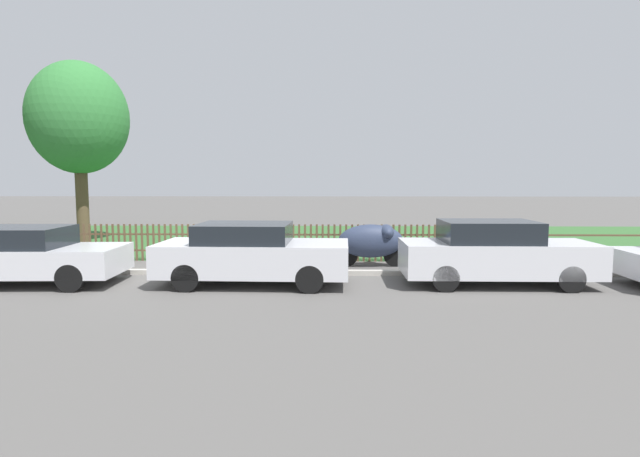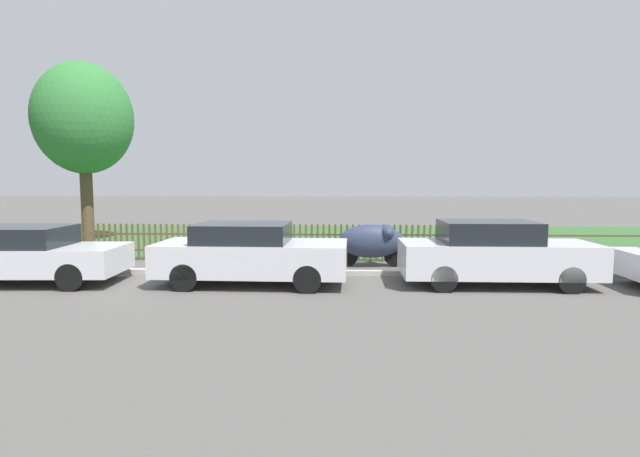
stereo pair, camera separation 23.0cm
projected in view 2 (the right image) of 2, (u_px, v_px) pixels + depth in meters
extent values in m
plane|color=#565451|center=(195.00, 275.00, 12.47)|extent=(120.00, 120.00, 0.00)
cube|color=#B2ADA3|center=(196.00, 272.00, 12.57)|extent=(42.00, 0.20, 0.12)
cube|color=#33602D|center=(250.00, 238.00, 20.17)|extent=(42.00, 11.11, 0.01)
cube|color=brown|center=(216.00, 250.00, 14.64)|extent=(42.00, 0.03, 0.05)
cube|color=brown|center=(216.00, 234.00, 14.60)|extent=(42.00, 0.03, 0.05)
cube|color=brown|center=(3.00, 241.00, 14.84)|extent=(0.06, 0.03, 1.08)
cube|color=brown|center=(9.00, 241.00, 14.84)|extent=(0.06, 0.03, 1.08)
cube|color=brown|center=(14.00, 241.00, 14.83)|extent=(0.06, 0.03, 1.08)
cube|color=brown|center=(20.00, 241.00, 14.82)|extent=(0.06, 0.03, 1.08)
cube|color=brown|center=(25.00, 241.00, 14.82)|extent=(0.06, 0.03, 1.08)
cube|color=brown|center=(31.00, 241.00, 14.81)|extent=(0.06, 0.03, 1.08)
cube|color=brown|center=(37.00, 242.00, 14.80)|extent=(0.06, 0.03, 1.08)
cube|color=brown|center=(42.00, 242.00, 14.80)|extent=(0.06, 0.03, 1.08)
cube|color=brown|center=(48.00, 242.00, 14.79)|extent=(0.06, 0.03, 1.08)
cube|color=brown|center=(54.00, 242.00, 14.78)|extent=(0.06, 0.03, 1.08)
cube|color=brown|center=(59.00, 242.00, 14.78)|extent=(0.06, 0.03, 1.08)
cube|color=brown|center=(65.00, 242.00, 14.77)|extent=(0.06, 0.03, 1.08)
cube|color=brown|center=(70.00, 242.00, 14.76)|extent=(0.06, 0.03, 1.08)
cube|color=brown|center=(76.00, 242.00, 14.76)|extent=(0.06, 0.03, 1.08)
cube|color=brown|center=(82.00, 242.00, 14.75)|extent=(0.06, 0.03, 1.08)
cube|color=brown|center=(87.00, 242.00, 14.74)|extent=(0.06, 0.03, 1.08)
cube|color=brown|center=(93.00, 242.00, 14.74)|extent=(0.06, 0.03, 1.08)
cube|color=brown|center=(99.00, 242.00, 14.73)|extent=(0.06, 0.03, 1.08)
cube|color=brown|center=(104.00, 242.00, 14.72)|extent=(0.06, 0.03, 1.08)
cube|color=brown|center=(110.00, 242.00, 14.72)|extent=(0.06, 0.03, 1.08)
cube|color=brown|center=(116.00, 242.00, 14.71)|extent=(0.06, 0.03, 1.08)
cube|color=brown|center=(121.00, 242.00, 14.70)|extent=(0.06, 0.03, 1.08)
cube|color=brown|center=(127.00, 242.00, 14.70)|extent=(0.06, 0.03, 1.08)
cube|color=brown|center=(133.00, 242.00, 14.69)|extent=(0.06, 0.03, 1.08)
cube|color=brown|center=(138.00, 242.00, 14.68)|extent=(0.06, 0.03, 1.08)
cube|color=brown|center=(144.00, 242.00, 14.68)|extent=(0.06, 0.03, 1.08)
cube|color=brown|center=(150.00, 242.00, 14.67)|extent=(0.06, 0.03, 1.08)
cube|color=brown|center=(156.00, 242.00, 14.66)|extent=(0.06, 0.03, 1.08)
cube|color=brown|center=(161.00, 242.00, 14.66)|extent=(0.06, 0.03, 1.08)
cube|color=brown|center=(167.00, 242.00, 14.65)|extent=(0.06, 0.03, 1.08)
cube|color=brown|center=(173.00, 242.00, 14.64)|extent=(0.06, 0.03, 1.08)
cube|color=brown|center=(178.00, 242.00, 14.64)|extent=(0.06, 0.03, 1.08)
cube|color=brown|center=(184.00, 242.00, 14.63)|extent=(0.06, 0.03, 1.08)
cube|color=brown|center=(190.00, 242.00, 14.63)|extent=(0.06, 0.03, 1.08)
cube|color=brown|center=(196.00, 242.00, 14.62)|extent=(0.06, 0.03, 1.08)
cube|color=brown|center=(201.00, 242.00, 14.61)|extent=(0.06, 0.03, 1.08)
cube|color=brown|center=(207.00, 242.00, 14.61)|extent=(0.06, 0.03, 1.08)
cube|color=brown|center=(213.00, 242.00, 14.60)|extent=(0.06, 0.03, 1.08)
cube|color=brown|center=(219.00, 242.00, 14.59)|extent=(0.06, 0.03, 1.08)
cube|color=brown|center=(225.00, 242.00, 14.59)|extent=(0.06, 0.03, 1.08)
cube|color=brown|center=(230.00, 242.00, 14.58)|extent=(0.06, 0.03, 1.08)
cube|color=brown|center=(236.00, 242.00, 14.57)|extent=(0.06, 0.03, 1.08)
cube|color=brown|center=(242.00, 243.00, 14.57)|extent=(0.06, 0.03, 1.08)
cube|color=brown|center=(248.00, 243.00, 14.56)|extent=(0.06, 0.03, 1.08)
cube|color=brown|center=(253.00, 243.00, 14.55)|extent=(0.06, 0.03, 1.08)
cube|color=brown|center=(259.00, 243.00, 14.55)|extent=(0.06, 0.03, 1.08)
cube|color=brown|center=(265.00, 243.00, 14.54)|extent=(0.06, 0.03, 1.08)
cube|color=brown|center=(271.00, 243.00, 14.53)|extent=(0.06, 0.03, 1.08)
cube|color=brown|center=(277.00, 243.00, 14.53)|extent=(0.06, 0.03, 1.08)
cube|color=brown|center=(283.00, 243.00, 14.52)|extent=(0.06, 0.03, 1.08)
cube|color=brown|center=(288.00, 243.00, 14.51)|extent=(0.06, 0.03, 1.08)
cube|color=brown|center=(294.00, 243.00, 14.51)|extent=(0.06, 0.03, 1.08)
cube|color=brown|center=(300.00, 243.00, 14.50)|extent=(0.06, 0.03, 1.08)
cube|color=brown|center=(306.00, 243.00, 14.49)|extent=(0.06, 0.03, 1.08)
cube|color=brown|center=(312.00, 243.00, 14.49)|extent=(0.06, 0.03, 1.08)
cube|color=brown|center=(318.00, 243.00, 14.48)|extent=(0.06, 0.03, 1.08)
cube|color=brown|center=(324.00, 243.00, 14.47)|extent=(0.06, 0.03, 1.08)
cube|color=brown|center=(329.00, 243.00, 14.47)|extent=(0.06, 0.03, 1.08)
cube|color=brown|center=(335.00, 243.00, 14.46)|extent=(0.06, 0.03, 1.08)
cube|color=brown|center=(341.00, 243.00, 14.45)|extent=(0.06, 0.03, 1.08)
cube|color=brown|center=(347.00, 243.00, 14.45)|extent=(0.06, 0.03, 1.08)
cube|color=brown|center=(353.00, 243.00, 14.44)|extent=(0.06, 0.03, 1.08)
cube|color=brown|center=(359.00, 243.00, 14.43)|extent=(0.06, 0.03, 1.08)
cube|color=brown|center=(365.00, 243.00, 14.43)|extent=(0.06, 0.03, 1.08)
cube|color=brown|center=(371.00, 243.00, 14.42)|extent=(0.06, 0.03, 1.08)
cube|color=brown|center=(377.00, 243.00, 14.41)|extent=(0.06, 0.03, 1.08)
cube|color=brown|center=(382.00, 243.00, 14.41)|extent=(0.06, 0.03, 1.08)
cube|color=brown|center=(388.00, 243.00, 14.40)|extent=(0.06, 0.03, 1.08)
cube|color=brown|center=(394.00, 243.00, 14.39)|extent=(0.06, 0.03, 1.08)
cube|color=brown|center=(400.00, 243.00, 14.39)|extent=(0.06, 0.03, 1.08)
cube|color=brown|center=(406.00, 243.00, 14.38)|extent=(0.06, 0.03, 1.08)
cube|color=brown|center=(412.00, 243.00, 14.38)|extent=(0.06, 0.03, 1.08)
cube|color=brown|center=(418.00, 243.00, 14.37)|extent=(0.06, 0.03, 1.08)
cube|color=brown|center=(424.00, 243.00, 14.36)|extent=(0.06, 0.03, 1.08)
cube|color=brown|center=(430.00, 243.00, 14.36)|extent=(0.06, 0.03, 1.08)
cube|color=brown|center=(436.00, 243.00, 14.35)|extent=(0.06, 0.03, 1.08)
cube|color=brown|center=(442.00, 243.00, 14.34)|extent=(0.06, 0.03, 1.08)
cube|color=brown|center=(448.00, 244.00, 14.34)|extent=(0.06, 0.03, 1.08)
cube|color=silver|center=(32.00, 259.00, 11.37)|extent=(4.10, 1.91, 0.61)
cube|color=black|center=(22.00, 236.00, 11.32)|extent=(2.00, 1.65, 0.45)
cylinder|color=black|center=(103.00, 265.00, 12.20)|extent=(0.60, 0.16, 0.60)
cylinder|color=black|center=(70.00, 277.00, 10.59)|extent=(0.60, 0.16, 0.60)
cylinder|color=black|center=(1.00, 265.00, 12.19)|extent=(0.60, 0.16, 0.60)
cube|color=silver|center=(253.00, 258.00, 11.28)|extent=(4.29, 1.92, 0.71)
cube|color=black|center=(243.00, 233.00, 11.24)|extent=(2.08, 1.68, 0.43)
cylinder|color=black|center=(314.00, 266.00, 12.05)|extent=(0.60, 0.16, 0.59)
cylinder|color=black|center=(307.00, 279.00, 10.40)|extent=(0.60, 0.16, 0.59)
cylinder|color=black|center=(207.00, 264.00, 12.23)|extent=(0.60, 0.16, 0.59)
cylinder|color=black|center=(184.00, 278.00, 10.57)|extent=(0.60, 0.16, 0.59)
cube|color=silver|center=(497.00, 259.00, 11.14)|extent=(4.24, 1.68, 0.73)
cube|color=black|center=(488.00, 232.00, 11.09)|extent=(2.04, 1.51, 0.48)
cylinder|color=black|center=(542.00, 267.00, 11.87)|extent=(0.57, 0.14, 0.57)
cylinder|color=black|center=(571.00, 280.00, 10.36)|extent=(0.57, 0.14, 0.57)
cylinder|color=black|center=(431.00, 267.00, 11.99)|extent=(0.57, 0.14, 0.57)
cylinder|color=black|center=(444.00, 279.00, 10.47)|extent=(0.57, 0.14, 0.57)
cylinder|color=black|center=(396.00, 255.00, 13.59)|extent=(0.64, 0.13, 0.64)
cylinder|color=black|center=(346.00, 255.00, 13.59)|extent=(0.64, 0.13, 0.64)
ellipsoid|color=#2D3851|center=(371.00, 241.00, 13.55)|extent=(1.80, 0.74, 0.91)
ellipsoid|color=#2D3851|center=(387.00, 232.00, 13.53)|extent=(0.45, 0.86, 0.42)
cylinder|color=brown|center=(87.00, 196.00, 19.10)|extent=(0.45, 0.45, 3.54)
ellipsoid|color=#337A38|center=(83.00, 118.00, 18.82)|extent=(3.62, 3.62, 4.17)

